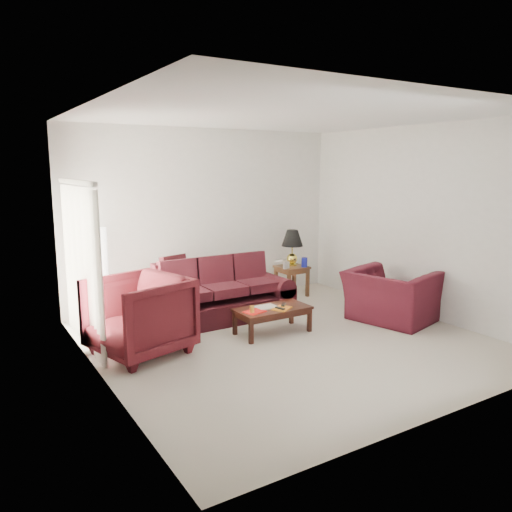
# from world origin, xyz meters

# --- Properties ---
(floor) EXTENTS (5.00, 5.00, 0.00)m
(floor) POSITION_xyz_m (0.00, 0.00, 0.00)
(floor) COLOR beige
(floor) RESTS_ON ground
(blinds) EXTENTS (0.10, 2.00, 2.16)m
(blinds) POSITION_xyz_m (-2.42, 1.30, 1.08)
(blinds) COLOR silver
(blinds) RESTS_ON ground
(sofa) EXTENTS (2.25, 1.00, 0.91)m
(sofa) POSITION_xyz_m (-0.34, 1.33, 0.46)
(sofa) COLOR black
(sofa) RESTS_ON ground
(throw_pillow) EXTENTS (0.49, 0.33, 0.46)m
(throw_pillow) POSITION_xyz_m (-0.81, 2.04, 0.73)
(throw_pillow) COLOR black
(throw_pillow) RESTS_ON sofa
(end_table) EXTENTS (0.54, 0.54, 0.56)m
(end_table) POSITION_xyz_m (1.46, 1.96, 0.28)
(end_table) COLOR #452918
(end_table) RESTS_ON ground
(table_lamp) EXTENTS (0.41, 0.41, 0.66)m
(table_lamp) POSITION_xyz_m (1.50, 2.01, 0.89)
(table_lamp) COLOR gold
(table_lamp) RESTS_ON end_table
(clock) EXTENTS (0.13, 0.07, 0.12)m
(clock) POSITION_xyz_m (1.23, 1.82, 0.62)
(clock) COLOR silver
(clock) RESTS_ON end_table
(blue_canister) EXTENTS (0.11, 0.11, 0.17)m
(blue_canister) POSITION_xyz_m (1.61, 1.79, 0.64)
(blue_canister) COLOR #171C9A
(blue_canister) RESTS_ON end_table
(picture_frame) EXTENTS (0.21, 0.22, 0.06)m
(picture_frame) POSITION_xyz_m (1.34, 2.16, 0.64)
(picture_frame) COLOR #BCBCC0
(picture_frame) RESTS_ON end_table
(floor_lamp) EXTENTS (0.31, 0.31, 1.47)m
(floor_lamp) POSITION_xyz_m (-1.93, 2.20, 0.74)
(floor_lamp) COLOR white
(floor_lamp) RESTS_ON ground
(armchair_left) EXTENTS (1.36, 1.33, 1.01)m
(armchair_left) POSITION_xyz_m (-1.90, 0.58, 0.50)
(armchair_left) COLOR #430F15
(armchair_left) RESTS_ON ground
(armchair_right) EXTENTS (1.34, 1.45, 0.79)m
(armchair_right) POSITION_xyz_m (1.84, -0.10, 0.39)
(armchair_right) COLOR #3C0D17
(armchair_right) RESTS_ON ground
(coffee_table) EXTENTS (1.18, 0.81, 0.38)m
(coffee_table) POSITION_xyz_m (-0.01, 0.38, 0.19)
(coffee_table) COLOR black
(coffee_table) RESTS_ON ground
(magazine_red) EXTENTS (0.31, 0.26, 0.02)m
(magazine_red) POSITION_xyz_m (-0.35, 0.32, 0.38)
(magazine_red) COLOR red
(magazine_red) RESTS_ON coffee_table
(magazine_white) EXTENTS (0.30, 0.23, 0.02)m
(magazine_white) POSITION_xyz_m (-0.09, 0.43, 0.38)
(magazine_white) COLOR beige
(magazine_white) RESTS_ON coffee_table
(magazine_orange) EXTENTS (0.34, 0.31, 0.02)m
(magazine_orange) POSITION_xyz_m (0.06, 0.26, 0.38)
(magazine_orange) COLOR orange
(magazine_orange) RESTS_ON coffee_table
(remote_a) EXTENTS (0.08, 0.16, 0.02)m
(remote_a) POSITION_xyz_m (0.01, 0.22, 0.40)
(remote_a) COLOR black
(remote_a) RESTS_ON coffee_table
(remote_b) EXTENTS (0.15, 0.15, 0.02)m
(remote_b) POSITION_xyz_m (0.16, 0.35, 0.40)
(remote_b) COLOR black
(remote_b) RESTS_ON coffee_table
(yellow_glass) EXTENTS (0.07, 0.07, 0.11)m
(yellow_glass) POSITION_xyz_m (-0.41, 0.28, 0.43)
(yellow_glass) COLOR yellow
(yellow_glass) RESTS_ON coffee_table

